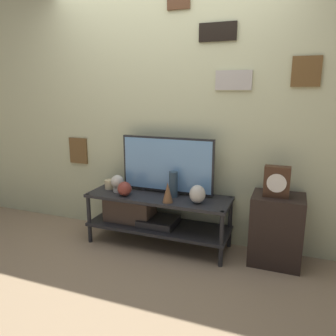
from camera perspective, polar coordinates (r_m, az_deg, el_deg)
ground_plane at (r=3.20m, az=-3.58°, el=-15.11°), size 12.00×12.00×0.00m
wall_back at (r=3.34m, az=0.15°, el=10.41°), size 6.40×0.08×2.70m
media_console at (r=3.34m, az=-3.53°, el=-7.69°), size 1.42×0.47×0.52m
television at (r=3.22m, az=-0.15°, el=0.56°), size 0.94×0.05×0.57m
vase_slim_bronze at (r=3.01m, az=-0.05°, el=-4.27°), size 0.10×0.10×0.19m
vase_urn_stoneware at (r=3.00m, az=5.15°, el=-4.56°), size 0.15×0.14×0.17m
vase_tall_ceramic at (r=3.16m, az=0.93°, el=-2.84°), size 0.08×0.08×0.25m
vase_round_glass at (r=3.23m, az=-7.58°, el=-3.60°), size 0.14×0.14×0.14m
candle_jar at (r=3.49m, az=-10.15°, el=-2.83°), size 0.10×0.10×0.09m
decorative_bust at (r=3.36m, az=-8.82°, el=-2.52°), size 0.13×0.13×0.17m
side_table at (r=3.13m, az=18.34°, el=-10.11°), size 0.45×0.37×0.63m
mantel_clock at (r=2.95m, az=18.43°, el=-2.27°), size 0.21×0.11×0.27m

